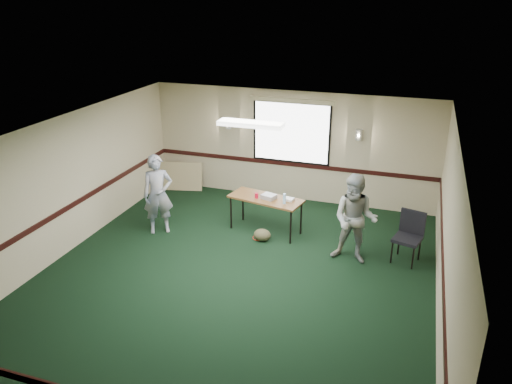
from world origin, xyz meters
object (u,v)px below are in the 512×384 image
(folding_table, at_px, (266,200))
(person_right, at_px, (355,219))
(projector, at_px, (269,197))
(conference_chair, at_px, (409,233))
(person_left, at_px, (158,194))

(folding_table, height_order, person_right, person_right)
(projector, bearing_deg, folding_table, -175.58)
(projector, xyz_separation_m, conference_chair, (2.90, -0.28, -0.25))
(folding_table, xyz_separation_m, person_left, (-2.16, -0.72, 0.13))
(projector, relative_size, person_right, 0.16)
(person_right, bearing_deg, conference_chair, 24.94)
(projector, height_order, conference_chair, conference_chair)
(folding_table, relative_size, projector, 5.94)
(folding_table, bearing_deg, projector, -2.93)
(person_left, height_order, person_right, person_right)
(conference_chair, bearing_deg, projector, -170.18)
(projector, distance_m, person_right, 2.00)
(person_right, bearing_deg, projector, 165.20)
(projector, xyz_separation_m, person_left, (-2.24, -0.70, 0.03))
(person_left, distance_m, person_right, 4.13)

